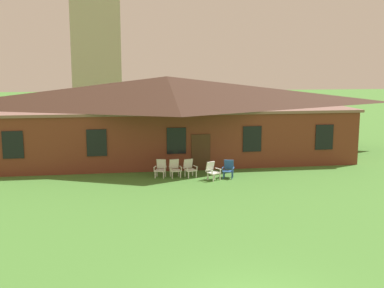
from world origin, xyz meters
name	(u,v)px	position (x,y,z in m)	size (l,w,h in m)	color
brick_building	(167,115)	(0.00, 20.94, 2.68)	(23.10, 10.40, 5.27)	brown
dome_tower	(97,35)	(-5.19, 39.69, 8.94)	(5.18, 5.18, 19.52)	#BCB29E
lawn_chair_by_porch	(161,168)	(-1.02, 14.61, 0.50)	(0.75, 0.80, 0.96)	white
lawn_chair_near_door	(175,168)	(-0.27, 14.50, 0.50)	(0.69, 0.72, 0.96)	silver
lawn_chair_left_end	(190,168)	(0.54, 14.45, 0.50)	(0.75, 0.80, 0.96)	white
lawn_chair_middle	(212,170)	(1.63, 13.57, 0.50)	(0.83, 0.86, 0.96)	silver
lawn_chair_right_end	(228,169)	(2.57, 13.89, 0.50)	(0.77, 0.82, 0.96)	#2D5693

